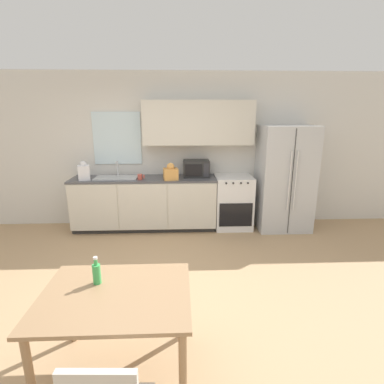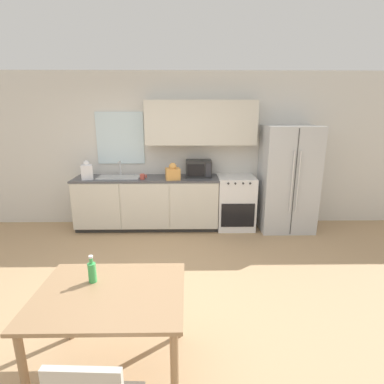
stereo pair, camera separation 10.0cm
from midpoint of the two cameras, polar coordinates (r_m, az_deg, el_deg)
name	(u,v)px [view 2 (the right image)]	position (r m, az deg, el deg)	size (l,w,h in m)	color
ground_plane	(154,292)	(3.70, -6.42, -18.38)	(12.00, 12.00, 0.00)	tan
wall_back	(171,146)	(5.40, -3.44, 8.83)	(12.00, 0.38, 2.70)	silver
kitchen_counter	(147,203)	(5.35, -7.97, -2.05)	(2.49, 0.62, 0.92)	#333333
oven_range	(235,202)	(5.39, 8.80, -1.96)	(0.64, 0.61, 0.94)	white
refrigerator	(287,179)	(5.45, 18.23, 2.39)	(0.90, 0.74, 1.81)	silver
kitchen_sink	(119,177)	(5.32, -13.19, 2.86)	(0.71, 0.38, 0.27)	#B7BABC
microwave	(199,168)	(5.26, 1.81, 4.52)	(0.45, 0.36, 0.29)	#282828
coffee_mug	(143,177)	(5.11, -8.80, 2.93)	(0.11, 0.08, 0.09)	#BF4C3F
grocery_bag_0	(173,173)	(5.03, -3.11, 3.73)	(0.26, 0.24, 0.28)	#DB994C
grocery_bag_1	(87,171)	(5.31, -18.87, 3.80)	(0.22, 0.20, 0.32)	white
dining_table	(111,303)	(2.49, -14.06, -19.89)	(1.11, 0.87, 0.73)	#997551
drink_bottle	(92,272)	(2.55, -17.40, -14.27)	(0.06, 0.06, 0.23)	#3FB259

